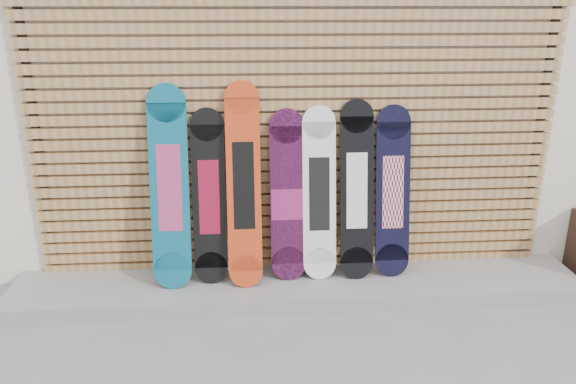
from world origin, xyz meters
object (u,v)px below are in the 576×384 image
object	(u,v)px
snowboard_3	(288,197)
snowboard_6	(393,192)
snowboard_0	(170,188)
snowboard_4	(319,194)
snowboard_2	(244,186)
snowboard_1	(209,197)
snowboard_5	(357,191)

from	to	relation	value
snowboard_3	snowboard_6	xyz separation A→B (m)	(0.85, 0.00, 0.02)
snowboard_0	snowboard_4	world-z (taller)	snowboard_0
snowboard_4	snowboard_6	world-z (taller)	same
snowboard_2	snowboard_3	xyz separation A→B (m)	(0.35, 0.05, -0.12)
snowboard_1	snowboard_5	xyz separation A→B (m)	(1.17, -0.00, 0.03)
snowboard_2	snowboard_6	xyz separation A→B (m)	(1.20, 0.05, -0.10)
snowboard_0	snowboard_4	size ratio (longest dim) A/B	1.13
snowboard_2	snowboard_4	distance (m)	0.61
snowboard_3	snowboard_4	size ratio (longest dim) A/B	0.99
snowboard_2	snowboard_6	world-z (taller)	snowboard_2
snowboard_0	snowboard_3	bearing A→B (deg)	2.36
snowboard_4	snowboard_6	xyz separation A→B (m)	(0.60, 0.00, -0.00)
snowboard_1	snowboard_3	distance (m)	0.62
snowboard_2	snowboard_4	world-z (taller)	snowboard_2
snowboard_1	snowboard_4	size ratio (longest dim) A/B	1.00
snowboard_1	snowboard_3	world-z (taller)	snowboard_1
snowboard_6	snowboard_3	bearing A→B (deg)	-179.79
snowboard_5	snowboard_6	world-z (taller)	snowboard_5
snowboard_1	snowboard_2	size ratio (longest dim) A/B	0.87
snowboard_0	snowboard_4	distance (m)	1.18
snowboard_2	snowboard_5	distance (m)	0.90
snowboard_3	snowboard_4	xyz separation A→B (m)	(0.25, -0.00, 0.02)
snowboard_1	snowboard_5	bearing A→B (deg)	-0.15
snowboard_1	snowboard_6	distance (m)	1.47
snowboard_5	snowboard_1	bearing A→B (deg)	179.85
snowboard_0	snowboard_6	xyz separation A→B (m)	(1.77, 0.04, -0.09)
snowboard_6	snowboard_0	bearing A→B (deg)	-178.67
snowboard_3	snowboard_1	bearing A→B (deg)	-179.53
snowboard_0	snowboard_4	bearing A→B (deg)	1.84
snowboard_0	snowboard_3	xyz separation A→B (m)	(0.92, 0.04, -0.11)
snowboard_3	snowboard_6	distance (m)	0.85
snowboard_4	snowboard_5	distance (m)	0.30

